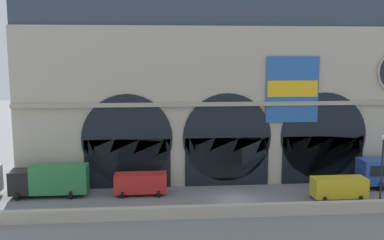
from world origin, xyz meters
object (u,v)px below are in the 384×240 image
(van_midwest, at_px, (141,183))
(street_lamp_quayside, at_px, (382,162))
(van_mideast, at_px, (339,187))
(box_truck_west, at_px, (51,180))

(van_midwest, xyz_separation_m, street_lamp_quayside, (21.96, -6.04, 3.17))
(van_mideast, bearing_deg, box_truck_west, 172.96)
(box_truck_west, distance_m, van_mideast, 28.41)
(box_truck_west, xyz_separation_m, van_midwest, (8.91, -0.32, -0.45))
(street_lamp_quayside, bearing_deg, box_truck_west, 168.35)
(van_mideast, bearing_deg, van_midwest, 170.70)
(box_truck_west, height_order, street_lamp_quayside, street_lamp_quayside)
(van_midwest, bearing_deg, van_mideast, -9.30)
(van_midwest, bearing_deg, street_lamp_quayside, -15.37)
(box_truck_west, relative_size, van_mideast, 1.44)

